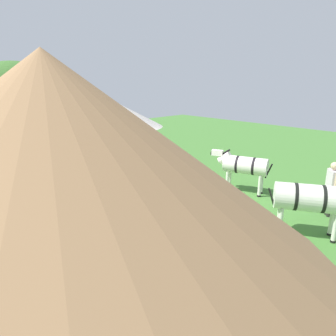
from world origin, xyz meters
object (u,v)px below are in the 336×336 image
object	(u,v)px
acacia_tree_far_lawn	(16,91)
patio_chair_near_lawn	(89,172)
thatched_hut	(61,243)
guest_beside_umbrella	(92,172)
zebra_toward_hut	(311,199)
zebra_by_umbrella	(124,205)
patio_dining_table	(119,170)
patio_chair_near_hut	(127,165)
standing_watcher	(332,184)
shade_umbrella	(116,115)
patio_chair_east_end	(110,184)
zebra_nearest_camera	(244,166)
striped_lounge_chair	(203,213)
patio_chair_west_end	(151,173)

from	to	relation	value
acacia_tree_far_lawn	patio_chair_near_lawn	bearing A→B (deg)	-63.39
thatched_hut	guest_beside_umbrella	distance (m)	7.02
zebra_toward_hut	zebra_by_umbrella	bearing A→B (deg)	-71.23
patio_dining_table	patio_chair_near_hut	size ratio (longest dim) A/B	1.53
thatched_hut	standing_watcher	distance (m)	8.26
shade_umbrella	standing_watcher	distance (m)	7.24
thatched_hut	zebra_by_umbrella	world-z (taller)	thatched_hut
patio_chair_near_lawn	zebra_toward_hut	world-z (taller)	zebra_toward_hut
patio_chair_east_end	zebra_nearest_camera	bearing A→B (deg)	14.08
patio_chair_near_hut	zebra_by_umbrella	world-z (taller)	zebra_by_umbrella
patio_chair_near_hut	zebra_toward_hut	bearing A→B (deg)	143.93
striped_lounge_chair	patio_chair_east_end	bearing A→B (deg)	13.99
patio_chair_east_end	zebra_nearest_camera	xyz separation A→B (m)	(-2.75, -3.74, 0.46)
patio_chair_near_lawn	zebra_nearest_camera	xyz separation A→B (m)	(-4.40, -3.59, 0.46)
patio_chair_west_end	patio_chair_near_hut	size ratio (longest dim) A/B	1.00
striped_lounge_chair	thatched_hut	bearing A→B (deg)	113.99
shade_umbrella	zebra_nearest_camera	world-z (taller)	shade_umbrella
thatched_hut	acacia_tree_far_lawn	world-z (taller)	acacia_tree_far_lawn
patio_chair_near_lawn	acacia_tree_far_lawn	size ratio (longest dim) A/B	0.21
patio_chair_east_end	zebra_toward_hut	distance (m)	6.15
guest_beside_umbrella	zebra_toward_hut	bearing A→B (deg)	16.68
patio_chair_east_end	patio_chair_near_hut	bearing A→B (deg)	89.85
patio_dining_table	patio_chair_near_lawn	world-z (taller)	patio_chair_near_lawn
zebra_nearest_camera	zebra_toward_hut	world-z (taller)	zebra_toward_hut
shade_umbrella	patio_chair_near_lawn	distance (m)	2.47
patio_chair_east_end	guest_beside_umbrella	bearing A→B (deg)	-138.27
thatched_hut	shade_umbrella	bearing A→B (deg)	-38.28
guest_beside_umbrella	zebra_nearest_camera	size ratio (longest dim) A/B	0.82
standing_watcher	zebra_toward_hut	xyz separation A→B (m)	(-0.11, 1.69, 0.05)
thatched_hut	shade_umbrella	xyz separation A→B (m)	(6.51, -5.14, 0.33)
striped_lounge_chair	acacia_tree_far_lawn	distance (m)	6.01
patio_chair_near_hut	striped_lounge_chair	bearing A→B (deg)	130.06
patio_chair_near_lawn	guest_beside_umbrella	xyz separation A→B (m)	(-1.57, 0.73, 0.51)
patio_chair_near_lawn	guest_beside_umbrella	size ratio (longest dim) A/B	0.53
patio_chair_west_end	zebra_toward_hut	bearing A→B (deg)	-132.03
thatched_hut	patio_chair_east_end	world-z (taller)	thatched_hut
guest_beside_umbrella	zebra_nearest_camera	xyz separation A→B (m)	(-2.84, -4.31, -0.04)
zebra_nearest_camera	thatched_hut	bearing A→B (deg)	-179.24
zebra_nearest_camera	striped_lounge_chair	bearing A→B (deg)	171.46
zebra_toward_hut	guest_beside_umbrella	bearing A→B (deg)	-95.56
thatched_hut	patio_dining_table	world-z (taller)	thatched_hut
thatched_hut	patio_chair_near_hut	size ratio (longest dim) A/B	6.05
shade_umbrella	zebra_toward_hut	bearing A→B (deg)	-168.47
zebra_nearest_camera	guest_beside_umbrella	bearing A→B (deg)	126.74
patio_chair_near_hut	zebra_toward_hut	distance (m)	7.24
zebra_by_umbrella	thatched_hut	bearing A→B (deg)	-37.67
patio_chair_near_lawn	guest_beside_umbrella	bearing A→B (deg)	25.23
thatched_hut	patio_chair_near_lawn	distance (m)	8.81
patio_chair_west_end	zebra_nearest_camera	xyz separation A→B (m)	(-2.69, -1.98, 0.46)
patio_chair_west_end	shade_umbrella	bearing A→B (deg)	90.00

